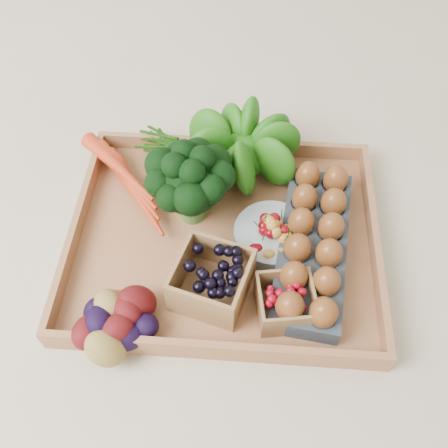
# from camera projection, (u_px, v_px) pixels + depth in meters

# --- Properties ---
(ground) EXTENTS (4.00, 4.00, 0.00)m
(ground) POSITION_uv_depth(u_px,v_px,m) (224.00, 243.00, 0.93)
(ground) COLOR beige
(ground) RESTS_ON ground
(tray) EXTENTS (0.55, 0.45, 0.01)m
(tray) POSITION_uv_depth(u_px,v_px,m) (224.00, 241.00, 0.92)
(tray) COLOR #AA7147
(tray) RESTS_ON ground
(carrots) EXTENTS (0.22, 0.16, 0.05)m
(carrots) POSITION_uv_depth(u_px,v_px,m) (127.00, 178.00, 0.96)
(carrots) COLOR red
(carrots) RESTS_ON tray
(lettuce) EXTENTS (0.14, 0.14, 0.14)m
(lettuce) POSITION_uv_depth(u_px,v_px,m) (243.00, 143.00, 0.96)
(lettuce) COLOR #195B0E
(lettuce) RESTS_ON tray
(broccoli) EXTENTS (0.16, 0.16, 0.12)m
(broccoli) POSITION_uv_depth(u_px,v_px,m) (191.00, 194.00, 0.90)
(broccoli) COLOR black
(broccoli) RESTS_ON tray
(cherry_bowl) EXTENTS (0.14, 0.14, 0.04)m
(cherry_bowl) POSITION_uv_depth(u_px,v_px,m) (272.00, 237.00, 0.89)
(cherry_bowl) COLOR #8C9EA5
(cherry_bowl) RESTS_ON tray
(egg_carton) EXTENTS (0.16, 0.34, 0.04)m
(egg_carton) POSITION_uv_depth(u_px,v_px,m) (312.00, 248.00, 0.88)
(egg_carton) COLOR #373D46
(egg_carton) RESTS_ON tray
(potatoes) EXTENTS (0.14, 0.14, 0.08)m
(potatoes) POSITION_uv_depth(u_px,v_px,m) (113.00, 315.00, 0.78)
(potatoes) COLOR #450B0D
(potatoes) RESTS_ON tray
(punnet_blackberry) EXTENTS (0.14, 0.14, 0.08)m
(punnet_blackberry) POSITION_uv_depth(u_px,v_px,m) (212.00, 280.00, 0.82)
(punnet_blackberry) COLOR black
(punnet_blackberry) RESTS_ON tray
(punnet_raspberry) EXTENTS (0.10, 0.10, 0.06)m
(punnet_raspberry) POSITION_uv_depth(u_px,v_px,m) (285.00, 302.00, 0.80)
(punnet_raspberry) COLOR maroon
(punnet_raspberry) RESTS_ON tray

